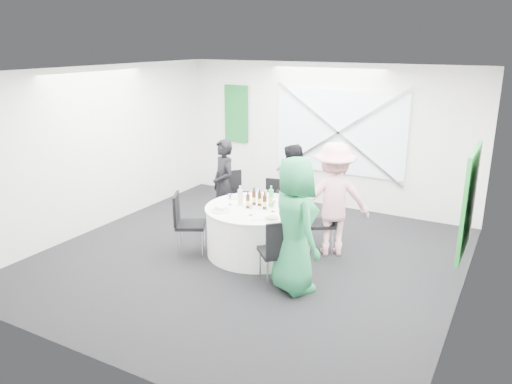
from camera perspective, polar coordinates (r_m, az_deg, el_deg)
The scene contains 48 objects.
floor at distance 7.74m, azimuth -0.72°, elevation -7.48°, with size 6.00×6.00×0.00m, color black.
ceiling at distance 7.05m, azimuth -0.81°, elevation 13.69°, with size 6.00×6.00×0.00m, color white.
wall_back at distance 9.93m, azimuth 7.89°, elevation 6.38°, with size 6.00×6.00×0.00m, color white.
wall_front at distance 5.02m, azimuth -18.04°, elevation -5.04°, with size 6.00×6.00×0.00m, color white.
wall_left at distance 9.10m, azimuth -17.47°, elevation 4.77°, with size 6.00×6.00×0.00m, color white.
wall_right at distance 6.40m, azimuth 23.29°, elevation -0.86°, with size 6.00×6.00×0.00m, color white.
window_panel at distance 9.77m, azimuth 9.48°, elevation 6.73°, with size 2.60×0.03×1.60m, color silver.
window_brace_a at distance 9.73m, azimuth 9.40°, elevation 6.70°, with size 0.05×0.05×3.16m, color silver.
window_brace_b at distance 9.73m, azimuth 9.40°, elevation 6.70°, with size 0.05×0.05×3.16m, color silver.
green_banner at distance 10.71m, azimuth -2.28°, elevation 8.93°, with size 0.55×0.04×1.20m, color #115920.
green_sign at distance 7.03m, azimuth 23.17°, elevation -1.01°, with size 0.05×1.20×1.40m, color #178129.
banquet_table at distance 7.75m, azimuth 0.00°, elevation -4.38°, with size 1.56×1.56×0.76m.
chair_back at distance 8.68m, azimuth 2.15°, elevation -1.02°, with size 0.48×0.48×0.89m.
chair_back_left at distance 8.64m, azimuth -2.77°, elevation -0.50°, with size 0.66×0.66×1.03m.
chair_back_right at distance 7.83m, azimuth 7.98°, elevation -2.93°, with size 0.60×0.60×0.95m.
chair_front_right at distance 6.65m, azimuth 2.59°, elevation -6.40°, with size 0.62×0.62×0.97m.
chair_front_left at distance 7.76m, azimuth -8.15°, elevation -3.06°, with size 0.60×0.60×0.97m.
person_man_back_left at distance 8.67m, azimuth -3.72°, elevation 0.84°, with size 0.58×0.38×1.59m, color black.
person_man_back at distance 8.41m, azimuth 4.02°, elevation 0.22°, with size 0.76×0.42×1.56m, color black.
person_woman_pink at distance 7.68m, azimuth 8.84°, elevation -0.83°, with size 1.14×0.53×1.76m, color pink.
person_woman_green at distance 6.50m, azimuth 4.43°, elevation -3.77°, with size 0.89×0.58×1.82m, color #227F4B.
plate_back at distance 8.15m, azimuth 1.52°, elevation -0.42°, with size 0.29×0.29×0.01m.
plate_back_left at distance 8.08m, azimuth -2.33°, elevation -0.58°, with size 0.30×0.30×0.01m.
plate_back_right at distance 7.62m, azimuth 3.74°, elevation -1.65°, with size 0.28×0.28×0.04m.
plate_front_right at distance 7.10m, azimuth 1.86°, elevation -3.05°, with size 0.25×0.25×0.04m.
plate_front_left at distance 7.46m, azimuth -4.07°, elevation -2.13°, with size 0.28×0.28×0.01m.
napkin at distance 7.48m, azimuth -4.05°, elevation -1.83°, with size 0.16×0.11×0.05m, color white.
beer_bottle_a at distance 7.69m, azimuth -0.24°, elevation -0.71°, with size 0.06×0.06×0.28m.
beer_bottle_b at distance 7.64m, azimuth 0.41°, elevation -0.85°, with size 0.06×0.06×0.27m.
beer_bottle_c at distance 7.49m, azimuth 0.99°, elevation -1.21°, with size 0.06×0.06×0.27m.
beer_bottle_d at distance 7.54m, azimuth -0.93°, elevation -1.10°, with size 0.06×0.06×0.27m.
green_water_bottle at distance 7.60m, azimuth 1.73°, elevation -0.72°, with size 0.08×0.08×0.33m.
clear_water_bottle at distance 7.68m, azimuth -1.80°, elevation -0.62°, with size 0.08×0.08×0.31m.
wine_glass_a at distance 7.23m, azimuth -0.60°, elevation -1.74°, with size 0.07×0.07×0.17m.
wine_glass_b at distance 7.70m, azimuth -2.99°, elevation -0.58°, with size 0.07×0.07×0.17m.
wine_glass_c at distance 7.70m, azimuth 2.89°, elevation -0.58°, with size 0.07×0.07×0.17m.
wine_glass_d at distance 7.61m, azimuth 3.16°, elevation -0.79°, with size 0.07×0.07×0.17m.
wine_glass_e at distance 7.94m, azimuth 0.26°, elevation -0.00°, with size 0.07×0.07×0.17m.
wine_glass_f at distance 7.38m, azimuth 1.97°, elevation -1.35°, with size 0.07×0.07×0.17m.
wine_glass_g at distance 7.88m, azimuth 1.11°, elevation -0.15°, with size 0.07×0.07×0.17m.
fork_a at distance 7.67m, azimuth -4.30°, elevation -1.63°, with size 0.01×0.15×0.01m, color silver.
knife_a at distance 7.42m, azimuth -4.08°, elevation -2.27°, with size 0.01×0.15×0.01m, color silver.
fork_b at distance 8.15m, azimuth -1.11°, elevation -0.45°, with size 0.01×0.15×0.01m, color silver.
knife_b at distance 8.03m, azimuth -2.78°, elevation -0.73°, with size 0.01×0.15×0.01m, color silver.
fork_c at distance 7.08m, azimuth 0.05°, elevation -3.21°, with size 0.01×0.15×0.01m, color silver.
knife_c at distance 7.19m, azimuth 2.73°, elevation -2.89°, with size 0.01×0.15×0.01m, color silver.
fork_d at distance 7.44m, azimuth 4.14°, elevation -2.21°, with size 0.01×0.15×0.01m, color silver.
knife_d at distance 7.82m, azimuth 3.99°, elevation -1.26°, with size 0.01×0.15×0.01m, color silver.
Camera 1 is at (3.49, -6.11, 3.22)m, focal length 35.00 mm.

